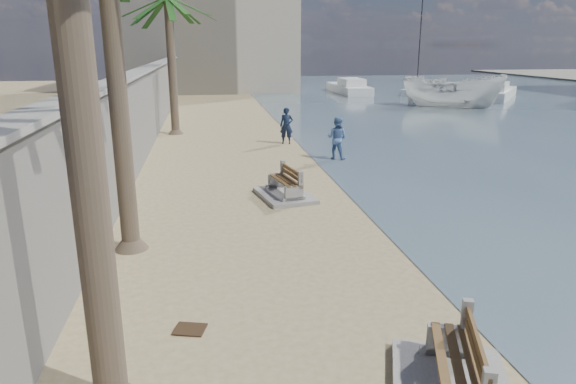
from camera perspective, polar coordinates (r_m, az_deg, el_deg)
seawall at (r=25.22m, az=-15.58°, el=8.82°), size 0.45×70.00×3.50m
wall_cap at (r=25.08m, az=-15.89°, el=12.89°), size 0.80×70.00×0.12m
end_building at (r=56.95m, az=-9.14°, el=18.19°), size 18.00×12.00×14.00m
bench_near at (r=7.65m, az=18.07°, el=-18.47°), size 2.30×2.75×0.98m
bench_far at (r=16.21m, az=-0.35°, el=0.78°), size 1.89×2.43×0.91m
palm_back at (r=28.48m, az=-13.21°, el=20.02°), size 5.00×5.00×7.84m
person_a at (r=25.10m, az=-0.16°, el=7.66°), size 0.82×0.65×2.02m
person_b at (r=21.74m, az=5.47°, el=6.23°), size 1.20×1.15×1.98m
boat_cruiser at (r=42.24m, az=17.79°, el=10.73°), size 4.13×4.12×3.42m
yacht_near at (r=51.04m, az=22.04°, el=10.04°), size 7.82×9.02×1.50m
yacht_far at (r=53.16m, az=6.74°, el=11.26°), size 2.61×9.06×1.50m
sailboat_west at (r=53.20m, az=14.09°, el=10.89°), size 4.91×5.95×9.52m
debris_d at (r=9.17m, az=-10.85°, el=-14.75°), size 0.61×0.54×0.03m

